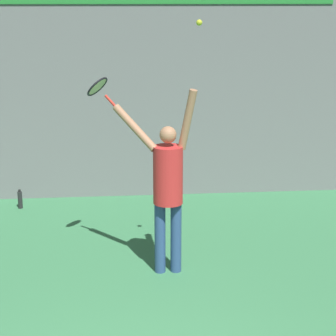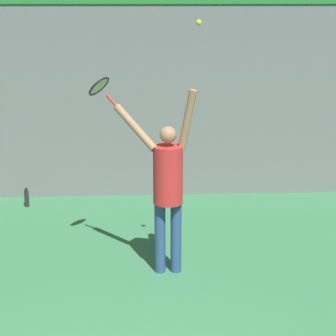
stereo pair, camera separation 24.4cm
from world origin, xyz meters
TOP-DOWN VIEW (x-y plane):
  - back_wall at (0.00, 6.05)m, footprint 18.00×0.10m
  - tennis_player at (0.46, 3.05)m, footprint 0.97×0.57m
  - tennis_racket at (-0.32, 3.51)m, footprint 0.40×0.38m
  - tennis_ball at (0.78, 2.89)m, footprint 0.06×0.06m
  - water_bottle at (-1.63, 5.52)m, footprint 0.07×0.07m

SIDE VIEW (x-z plane):
  - water_bottle at x=-1.63m, z-range -0.01..0.29m
  - tennis_player at x=0.46m, z-range 0.01..2.21m
  - tennis_racket at x=-0.32m, z-range 1.98..2.33m
  - back_wall at x=0.00m, z-range 0.00..5.00m
  - tennis_ball at x=0.78m, z-range 2.89..2.95m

